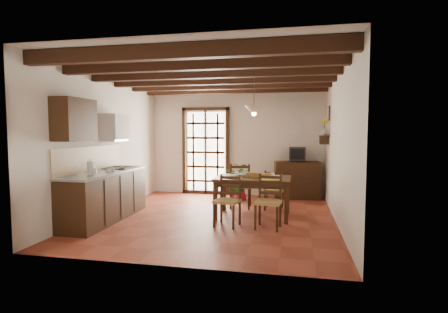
% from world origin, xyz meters
% --- Properties ---
extents(ground_plane, '(5.00, 5.00, 0.00)m').
position_xyz_m(ground_plane, '(0.00, 0.00, 0.00)').
color(ground_plane, brown).
extents(room_shell, '(4.52, 5.02, 2.81)m').
position_xyz_m(room_shell, '(0.00, 0.00, 1.82)').
color(room_shell, silver).
rests_on(room_shell, ground_plane).
extents(ceiling_beams, '(4.50, 4.34, 0.20)m').
position_xyz_m(ceiling_beams, '(0.00, 0.00, 2.69)').
color(ceiling_beams, black).
rests_on(ceiling_beams, room_shell).
extents(french_door, '(1.26, 0.11, 2.32)m').
position_xyz_m(french_door, '(-0.80, 2.45, 1.18)').
color(french_door, white).
rests_on(french_door, ground_plane).
extents(kitchen_counter, '(0.64, 2.25, 1.38)m').
position_xyz_m(kitchen_counter, '(-1.96, -0.60, 0.47)').
color(kitchen_counter, black).
rests_on(kitchen_counter, ground_plane).
extents(upper_cabinet, '(0.35, 0.80, 0.70)m').
position_xyz_m(upper_cabinet, '(-2.08, -1.30, 1.85)').
color(upper_cabinet, black).
rests_on(upper_cabinet, room_shell).
extents(range_hood, '(0.38, 0.60, 0.54)m').
position_xyz_m(range_hood, '(-2.05, -0.05, 1.73)').
color(range_hood, white).
rests_on(range_hood, room_shell).
extents(counter_items, '(0.50, 1.43, 0.25)m').
position_xyz_m(counter_items, '(-1.95, -0.51, 0.96)').
color(counter_items, black).
rests_on(counter_items, kitchen_counter).
extents(dining_table, '(1.44, 0.93, 0.78)m').
position_xyz_m(dining_table, '(0.71, 0.18, 0.68)').
color(dining_table, '#3B2413').
rests_on(dining_table, ground_plane).
extents(chair_near_left, '(0.47, 0.46, 0.89)m').
position_xyz_m(chair_near_left, '(0.35, -0.55, 0.28)').
color(chair_near_left, '#A58346').
rests_on(chair_near_left, ground_plane).
extents(chair_near_right, '(0.47, 0.45, 0.92)m').
position_xyz_m(chair_near_right, '(1.06, -0.56, 0.29)').
color(chair_near_right, '#A58346').
rests_on(chair_near_right, ground_plane).
extents(chair_far_left, '(0.47, 0.45, 0.97)m').
position_xyz_m(chair_far_left, '(0.37, 0.91, 0.30)').
color(chair_far_left, '#A58346').
rests_on(chair_far_left, ground_plane).
extents(chair_far_right, '(0.41, 0.39, 0.84)m').
position_xyz_m(chair_far_right, '(1.08, 0.90, 0.26)').
color(chair_far_right, '#A58346').
rests_on(chair_far_right, ground_plane).
extents(table_setting, '(1.04, 0.69, 0.10)m').
position_xyz_m(table_setting, '(0.71, 0.18, 0.83)').
color(table_setting, yellow).
rests_on(table_setting, dining_table).
extents(table_bowl, '(0.28, 0.28, 0.05)m').
position_xyz_m(table_bowl, '(0.46, 0.23, 0.80)').
color(table_bowl, white).
rests_on(table_bowl, dining_table).
extents(sideboard, '(1.13, 0.63, 0.92)m').
position_xyz_m(sideboard, '(1.57, 2.23, 0.46)').
color(sideboard, black).
rests_on(sideboard, ground_plane).
extents(crt_tv, '(0.40, 0.37, 0.33)m').
position_xyz_m(crt_tv, '(1.57, 2.22, 1.11)').
color(crt_tv, black).
rests_on(crt_tv, sideboard).
extents(fuse_box, '(0.25, 0.03, 0.32)m').
position_xyz_m(fuse_box, '(1.50, 2.48, 1.75)').
color(fuse_box, white).
rests_on(fuse_box, room_shell).
extents(plant_pot, '(0.35, 0.35, 0.22)m').
position_xyz_m(plant_pot, '(0.20, 1.85, 0.11)').
color(plant_pot, maroon).
rests_on(plant_pot, ground_plane).
extents(potted_plant, '(1.99, 1.83, 1.86)m').
position_xyz_m(potted_plant, '(0.20, 1.85, 0.57)').
color(potted_plant, '#144C19').
rests_on(potted_plant, ground_plane).
extents(wall_shelf, '(0.20, 0.42, 0.20)m').
position_xyz_m(wall_shelf, '(2.14, 1.60, 1.51)').
color(wall_shelf, black).
rests_on(wall_shelf, room_shell).
extents(shelf_vase, '(0.15, 0.15, 0.15)m').
position_xyz_m(shelf_vase, '(2.14, 1.60, 1.65)').
color(shelf_vase, '#B2BFB2').
rests_on(shelf_vase, wall_shelf).
extents(shelf_flowers, '(0.14, 0.14, 0.36)m').
position_xyz_m(shelf_flowers, '(2.14, 1.60, 1.86)').
color(shelf_flowers, yellow).
rests_on(shelf_flowers, shelf_vase).
extents(framed_picture, '(0.03, 0.32, 0.32)m').
position_xyz_m(framed_picture, '(2.22, 1.60, 2.05)').
color(framed_picture, brown).
rests_on(framed_picture, room_shell).
extents(pendant_lamp, '(0.36, 0.36, 0.84)m').
position_xyz_m(pendant_lamp, '(0.71, 0.28, 2.08)').
color(pendant_lamp, black).
rests_on(pendant_lamp, room_shell).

